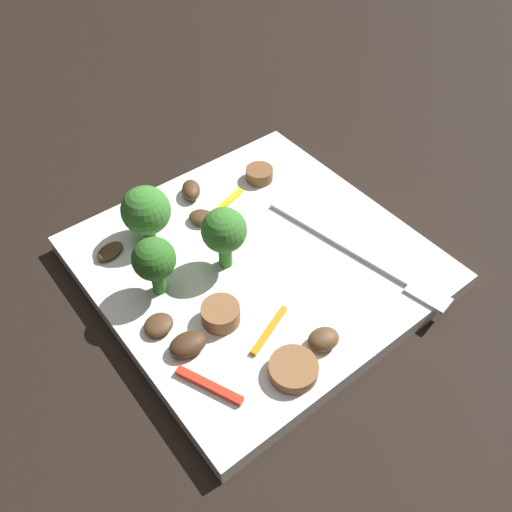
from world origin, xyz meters
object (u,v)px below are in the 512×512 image
(mushroom_2, at_px, (188,344))
(mushroom_0, at_px, (110,251))
(broccoli_floret_2, at_px, (154,261))
(pepper_strip_0, at_px, (209,386))
(pepper_strip_3, at_px, (229,201))
(mushroom_1, at_px, (159,325))
(mushroom_3, at_px, (323,339))
(sausage_slice_0, at_px, (259,174))
(broccoli_floret_0, at_px, (146,211))
(mushroom_5, at_px, (192,190))
(plate, at_px, (256,263))
(mushroom_4, at_px, (202,217))
(sausage_slice_2, at_px, (293,369))
(pepper_strip_2, at_px, (269,330))
(sausage_slice_1, at_px, (221,314))
(fork, at_px, (367,259))
(broccoli_floret_1, at_px, (224,232))

(mushroom_2, bearing_deg, mushroom_0, -179.68)
(broccoli_floret_2, height_order, mushroom_2, broccoli_floret_2)
(mushroom_0, xyz_separation_m, pepper_strip_0, (0.16, -0.01, -0.00))
(mushroom_2, height_order, pepper_strip_3, mushroom_2)
(broccoli_floret_2, relative_size, mushroom_2, 1.89)
(mushroom_1, relative_size, mushroom_3, 0.95)
(broccoli_floret_2, distance_m, sausage_slice_0, 0.16)
(broccoli_floret_0, bearing_deg, pepper_strip_3, 85.22)
(mushroom_1, xyz_separation_m, mushroom_5, (-0.11, 0.11, 0.00))
(plate, height_order, broccoli_floret_0, broccoli_floret_0)
(mushroom_4, distance_m, pepper_strip_3, 0.03)
(sausage_slice_0, height_order, mushroom_2, same)
(broccoli_floret_2, xyz_separation_m, sausage_slice_0, (-0.06, 0.15, -0.03))
(sausage_slice_2, xyz_separation_m, pepper_strip_2, (-0.04, 0.01, -0.00))
(mushroom_2, height_order, mushroom_3, same)
(plate, relative_size, pepper_strip_2, 5.39)
(sausage_slice_0, bearing_deg, mushroom_2, -53.37)
(sausage_slice_0, height_order, mushroom_4, sausage_slice_0)
(broccoli_floret_2, relative_size, sausage_slice_1, 1.81)
(mushroom_2, bearing_deg, sausage_slice_2, 36.98)
(plate, relative_size, broccoli_floret_0, 4.98)
(sausage_slice_2, relative_size, mushroom_4, 1.52)
(mushroom_1, bearing_deg, sausage_slice_0, 118.29)
(sausage_slice_1, height_order, mushroom_1, sausage_slice_1)
(plate, relative_size, fork, 1.46)
(fork, xyz_separation_m, broccoli_floret_1, (-0.07, -0.10, 0.04))
(pepper_strip_0, bearing_deg, mushroom_1, -178.66)
(broccoli_floret_2, bearing_deg, pepper_strip_0, -11.01)
(broccoli_floret_1, bearing_deg, fork, 53.26)
(mushroom_0, height_order, mushroom_5, mushroom_5)
(mushroom_4, height_order, pepper_strip_3, mushroom_4)
(broccoli_floret_1, xyz_separation_m, pepper_strip_3, (-0.06, 0.05, -0.04))
(mushroom_2, height_order, pepper_strip_0, mushroom_2)
(mushroom_5, bearing_deg, broccoli_floret_2, -46.56)
(sausage_slice_1, bearing_deg, sausage_slice_0, 131.67)
(mushroom_3, xyz_separation_m, pepper_strip_2, (-0.03, -0.02, -0.00))
(mushroom_5, distance_m, pepper_strip_0, 0.20)
(broccoli_floret_2, relative_size, mushroom_4, 2.31)
(sausage_slice_1, bearing_deg, mushroom_3, 35.61)
(sausage_slice_2, bearing_deg, sausage_slice_0, 147.91)
(mushroom_3, xyz_separation_m, pepper_strip_0, (-0.02, -0.09, -0.00))
(sausage_slice_1, bearing_deg, mushroom_0, -163.13)
(broccoli_floret_2, distance_m, pepper_strip_2, 0.10)
(mushroom_4, bearing_deg, mushroom_5, 159.16)
(sausage_slice_1, bearing_deg, pepper_strip_2, 35.33)
(pepper_strip_2, bearing_deg, pepper_strip_0, -80.75)
(broccoli_floret_2, distance_m, mushroom_0, 0.07)
(sausage_slice_2, relative_size, mushroom_3, 1.46)
(mushroom_2, xyz_separation_m, mushroom_5, (-0.14, 0.10, 0.00))
(broccoli_floret_1, relative_size, sausage_slice_2, 1.63)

